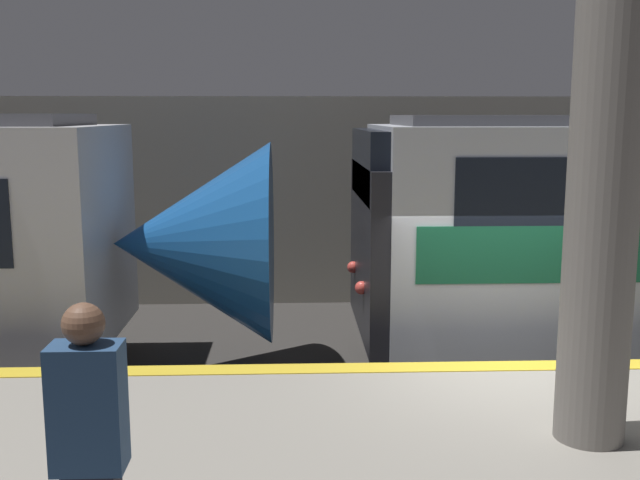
{
  "coord_description": "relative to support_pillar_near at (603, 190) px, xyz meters",
  "views": [
    {
      "loc": [
        -2.44,
        -7.74,
        3.7
      ],
      "look_at": [
        -2.09,
        1.05,
        2.22
      ],
      "focal_mm": 42.0,
      "sensor_mm": 36.0,
      "label": 1
    }
  ],
  "objects": [
    {
      "name": "support_pillar_near",
      "position": [
        0.0,
        0.0,
        0.0
      ],
      "size": [
        0.57,
        0.57,
        4.15
      ],
      "color": "slate",
      "rests_on": "platform"
    },
    {
      "name": "ground_plane",
      "position": [
        -0.04,
        1.94,
        -3.11
      ],
      "size": [
        120.0,
        120.0,
        0.0
      ],
      "primitive_type": "plane",
      "color": "#33302D"
    },
    {
      "name": "person_waiting",
      "position": [
        -3.55,
        -2.0,
        -1.17
      ],
      "size": [
        0.38,
        0.24,
        1.7
      ],
      "color": "black",
      "rests_on": "platform"
    },
    {
      "name": "station_rear_barrier",
      "position": [
        -0.04,
        8.76,
        -1.09
      ],
      "size": [
        50.0,
        0.15,
        4.05
      ],
      "color": "#B2AD9E",
      "rests_on": "ground"
    }
  ]
}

